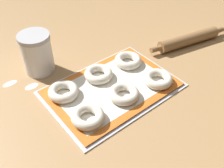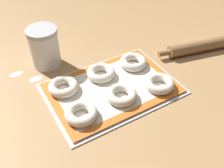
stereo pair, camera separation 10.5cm
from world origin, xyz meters
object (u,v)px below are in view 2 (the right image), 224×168
(bagel_front_right, at_px, (159,83))
(bagel_back_right, at_px, (133,62))
(baking_tray, at_px, (112,89))
(bagel_front_left, at_px, (81,113))
(bagel_back_center, at_px, (101,73))
(bagel_front_center, at_px, (122,95))
(rolling_pin, at_px, (201,46))
(flour_canister, at_px, (44,47))
(bagel_back_left, at_px, (63,87))

(bagel_front_right, height_order, bagel_back_right, same)
(baking_tray, bearing_deg, bagel_front_right, -29.60)
(bagel_front_left, xyz_separation_m, bagel_back_center, (0.16, 0.15, 0.00))
(bagel_front_left, height_order, bagel_front_center, same)
(baking_tray, distance_m, rolling_pin, 0.46)
(rolling_pin, bearing_deg, bagel_back_center, 172.80)
(flour_canister, bearing_deg, baking_tray, -60.95)
(bagel_front_left, bearing_deg, bagel_back_left, 90.12)
(rolling_pin, bearing_deg, baking_tray, -177.70)
(bagel_front_right, xyz_separation_m, bagel_back_center, (-0.16, 0.16, 0.00))
(bagel_back_right, bearing_deg, bagel_front_left, -154.32)
(flour_canister, distance_m, rolling_pin, 0.67)
(bagel_front_right, bearing_deg, flour_canister, 130.18)
(bagel_back_left, height_order, bagel_back_center, same)
(bagel_front_center, xyz_separation_m, bagel_front_right, (0.15, -0.02, 0.00))
(bagel_front_left, xyz_separation_m, bagel_front_right, (0.31, -0.01, 0.00))
(baking_tray, bearing_deg, flour_canister, 119.05)
(bagel_front_left, xyz_separation_m, rolling_pin, (0.62, 0.09, -0.00))
(bagel_front_center, height_order, bagel_back_right, same)
(bagel_back_left, height_order, bagel_back_right, same)
(bagel_front_center, bearing_deg, bagel_back_left, 138.14)
(bagel_front_center, bearing_deg, bagel_back_right, 44.13)
(bagel_back_left, relative_size, rolling_pin, 0.27)
(baking_tray, distance_m, bagel_back_right, 0.16)
(bagel_back_right, relative_size, rolling_pin, 0.27)
(bagel_front_right, bearing_deg, rolling_pin, 18.62)
(bagel_front_center, relative_size, rolling_pin, 0.27)
(rolling_pin, bearing_deg, bagel_front_right, -161.38)
(flour_canister, xyz_separation_m, rolling_pin, (0.61, -0.25, -0.06))
(bagel_back_center, distance_m, rolling_pin, 0.47)
(bagel_front_left, bearing_deg, baking_tray, 24.69)
(baking_tray, xyz_separation_m, bagel_front_center, (-0.00, -0.07, 0.02))
(bagel_front_center, distance_m, bagel_back_right, 0.20)
(bagel_front_right, relative_size, bagel_back_right, 1.00)
(bagel_back_center, bearing_deg, bagel_front_center, -88.47)
(bagel_front_left, height_order, bagel_back_center, same)
(baking_tray, xyz_separation_m, bagel_back_left, (-0.16, 0.08, 0.02))
(flour_canister, relative_size, rolling_pin, 0.41)
(bagel_front_center, relative_size, bagel_back_right, 1.00)
(bagel_front_center, relative_size, flour_canister, 0.67)
(bagel_back_left, distance_m, rolling_pin, 0.63)
(bagel_front_center, bearing_deg, bagel_front_right, -7.50)
(bagel_front_right, distance_m, bagel_back_right, 0.16)
(baking_tray, relative_size, bagel_back_center, 4.35)
(bagel_back_left, distance_m, bagel_back_right, 0.30)
(bagel_front_center, xyz_separation_m, bagel_back_center, (-0.00, 0.14, 0.00))
(bagel_back_center, height_order, bagel_back_right, same)
(baking_tray, height_order, bagel_back_right, bagel_back_right)
(baking_tray, xyz_separation_m, bagel_back_center, (-0.00, 0.08, 0.02))
(bagel_front_left, relative_size, bagel_back_left, 1.00)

